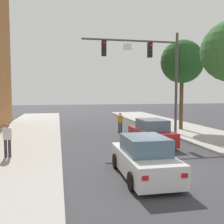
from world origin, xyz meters
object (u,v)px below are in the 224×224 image
object	(u,v)px
car_following_white	(144,158)
pedestrian_crossing_road	(120,122)
car_lead_red	(151,133)
pedestrian_sidewalk_left_walker	(7,138)
street_tree_second	(182,62)
traffic_signal_mast	(151,63)

from	to	relation	value
car_following_white	pedestrian_crossing_road	distance (m)	10.91
car_lead_red	pedestrian_sidewalk_left_walker	size ratio (longest dim) A/B	2.61
pedestrian_crossing_road	street_tree_second	distance (m)	7.21
street_tree_second	car_lead_red	bearing A→B (deg)	-131.72
car_lead_red	pedestrian_crossing_road	world-z (taller)	pedestrian_crossing_road
car_following_white	traffic_signal_mast	bearing A→B (deg)	68.48
car_lead_red	pedestrian_sidewalk_left_walker	world-z (taller)	pedestrian_sidewalk_left_walker
car_following_white	street_tree_second	bearing A→B (deg)	57.23
car_lead_red	car_following_white	world-z (taller)	same
car_following_white	street_tree_second	distance (m)	13.88
traffic_signal_mast	car_lead_red	bearing A→B (deg)	-108.55
car_following_white	pedestrian_crossing_road	xyz separation A→B (m)	(1.67, 10.78, 0.19)
car_following_white	pedestrian_crossing_road	bearing A→B (deg)	81.17
pedestrian_sidewalk_left_walker	street_tree_second	size ratio (longest dim) A/B	0.22
pedestrian_crossing_road	car_lead_red	bearing A→B (deg)	-81.09
traffic_signal_mast	car_following_white	distance (m)	10.59
car_lead_red	car_following_white	xyz separation A→B (m)	(-2.46, -5.78, 0.00)
car_following_white	street_tree_second	xyz separation A→B (m)	(6.99, 10.86, 5.06)
traffic_signal_mast	pedestrian_sidewalk_left_walker	bearing A→B (deg)	-150.31
car_lead_red	car_following_white	size ratio (longest dim) A/B	1.01
traffic_signal_mast	street_tree_second	world-z (taller)	traffic_signal_mast
pedestrian_crossing_road	street_tree_second	size ratio (longest dim) A/B	0.22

